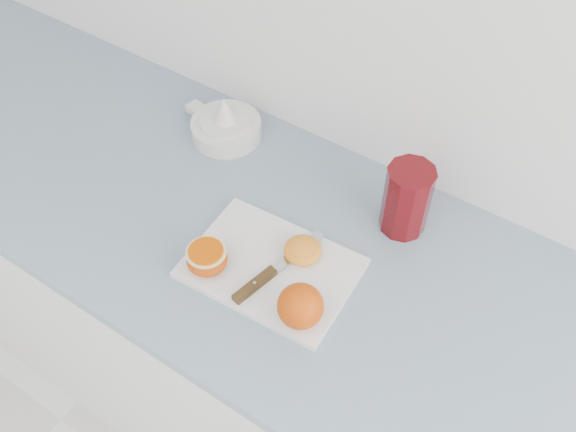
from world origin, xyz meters
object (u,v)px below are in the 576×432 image
(citrus_juicer, at_px, (225,125))
(half_orange, at_px, (207,258))
(cutting_board, at_px, (271,268))
(red_tumbler, at_px, (406,201))
(counter, at_px, (269,343))

(citrus_juicer, bearing_deg, half_orange, -57.70)
(cutting_board, relative_size, red_tumbler, 2.02)
(counter, xyz_separation_m, red_tumbler, (0.22, 0.17, 0.51))
(half_orange, relative_size, citrus_juicer, 0.38)
(counter, relative_size, half_orange, 34.09)
(counter, height_order, half_orange, half_orange)
(counter, relative_size, cutting_board, 8.55)
(cutting_board, height_order, red_tumbler, red_tumbler)
(half_orange, bearing_deg, red_tumbler, 50.04)
(half_orange, xyz_separation_m, red_tumbler, (0.25, 0.30, 0.04))
(counter, bearing_deg, citrus_juicer, 141.59)
(cutting_board, relative_size, half_orange, 3.99)
(citrus_juicer, bearing_deg, cutting_board, -40.16)
(counter, distance_m, red_tumbler, 0.58)
(counter, distance_m, cutting_board, 0.46)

